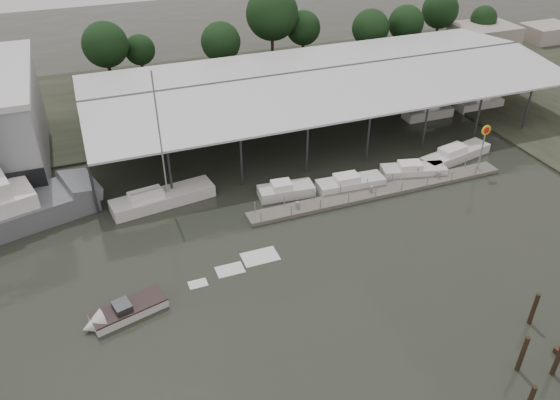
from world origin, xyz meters
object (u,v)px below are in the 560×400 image
object	(u,v)px
shell_fuel_sign	(484,139)
grey_trawler	(6,212)
white_sailboat	(161,198)
speedboat_underway	(122,313)

from	to	relation	value
shell_fuel_sign	grey_trawler	distance (m)	47.49
grey_trawler	white_sailboat	bearing A→B (deg)	-20.80
shell_fuel_sign	speedboat_underway	distance (m)	39.63
grey_trawler	white_sailboat	distance (m)	13.98
shell_fuel_sign	white_sailboat	world-z (taller)	white_sailboat
speedboat_underway	shell_fuel_sign	bearing A→B (deg)	178.03
grey_trawler	speedboat_underway	bearing A→B (deg)	-77.24
grey_trawler	white_sailboat	size ratio (longest dim) A/B	1.26
shell_fuel_sign	grey_trawler	bearing A→B (deg)	171.13
shell_fuel_sign	speedboat_underway	world-z (taller)	shell_fuel_sign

